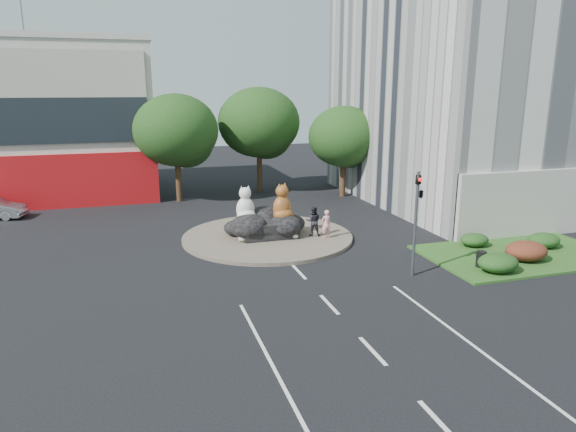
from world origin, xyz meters
The scene contains 20 objects.
ground centered at (0.00, 0.00, 0.00)m, with size 120.00×120.00×0.00m, color black.
roundabout_island centered at (0.00, 10.00, 0.10)m, with size 10.00×10.00×0.20m, color brown.
rock_plinth centered at (0.00, 10.00, 0.65)m, with size 3.20×2.60×0.90m, color black, non-canonical shape.
grass_verge centered at (12.00, 3.00, 0.06)m, with size 10.00×6.00×0.12m, color #284A18.
tree_left centered at (-3.93, 22.06, 5.25)m, with size 6.46×6.46×8.27m.
tree_mid centered at (3.07, 24.06, 5.56)m, with size 6.84×6.84×8.76m.
tree_right centered at (9.07, 20.06, 4.63)m, with size 5.70×5.70×7.30m.
hedge_near_green centered at (9.00, 1.00, 0.57)m, with size 2.00×1.60×0.90m, color black.
hedge_red centered at (11.50, 2.00, 0.61)m, with size 2.20×1.76×0.99m, color #452012.
hedge_mid_green centered at (14.00, 3.50, 0.53)m, with size 1.80×1.44×0.81m, color black.
hedge_back_green centered at (10.50, 4.80, 0.48)m, with size 1.60×1.28×0.72m, color black.
traffic_light centered at (5.10, 2.00, 3.62)m, with size 0.44×1.24×5.00m.
street_lamp centered at (12.82, 8.00, 4.55)m, with size 2.34×0.22×8.06m.
cat_white centered at (-1.22, 10.38, 2.14)m, with size 1.25×1.08×2.08m, color silver, non-canonical shape.
cat_tabby centered at (0.86, 9.82, 2.21)m, with size 1.33×1.16×2.22m, color #B76426, non-canonical shape.
kitten_calico centered at (-1.70, 9.16, 0.67)m, with size 0.56×0.48×0.93m, color silver, non-canonical shape.
kitten_white centered at (1.33, 8.93, 0.65)m, with size 0.54×0.47×0.90m, color white, non-canonical shape.
pedestrian_pink centered at (3.11, 8.46, 1.03)m, with size 0.61×0.40×1.66m, color pink.
pedestrian_dark centered at (2.55, 9.11, 1.09)m, with size 0.86×0.67×1.77m, color black.
litter_bin centered at (8.69, 1.85, 0.51)m, with size 0.49×0.49×0.78m, color black.
Camera 1 is at (-7.34, -18.22, 8.67)m, focal length 32.00 mm.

